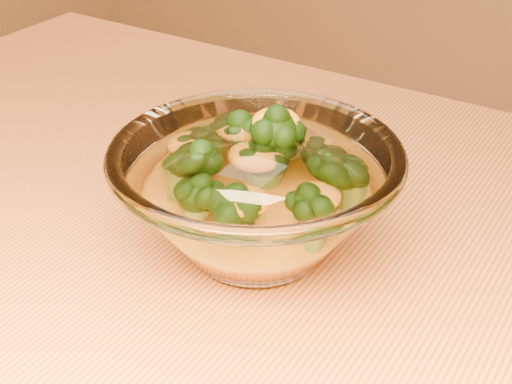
% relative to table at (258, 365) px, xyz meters
% --- Properties ---
extents(table, '(1.20, 0.80, 0.75)m').
position_rel_table_xyz_m(table, '(0.00, 0.00, 0.00)').
color(table, '#D1703E').
rests_on(table, ground).
extents(glass_bowl, '(0.23, 0.23, 0.10)m').
position_rel_table_xyz_m(glass_bowl, '(-0.02, 0.02, 0.15)').
color(glass_bowl, white).
rests_on(glass_bowl, table).
extents(cheese_sauce, '(0.13, 0.13, 0.04)m').
position_rel_table_xyz_m(cheese_sauce, '(-0.02, 0.02, 0.13)').
color(cheese_sauce, orange).
rests_on(cheese_sauce, glass_bowl).
extents(broccoli_heap, '(0.16, 0.13, 0.08)m').
position_rel_table_xyz_m(broccoli_heap, '(-0.03, 0.04, 0.17)').
color(broccoli_heap, black).
rests_on(broccoli_heap, cheese_sauce).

